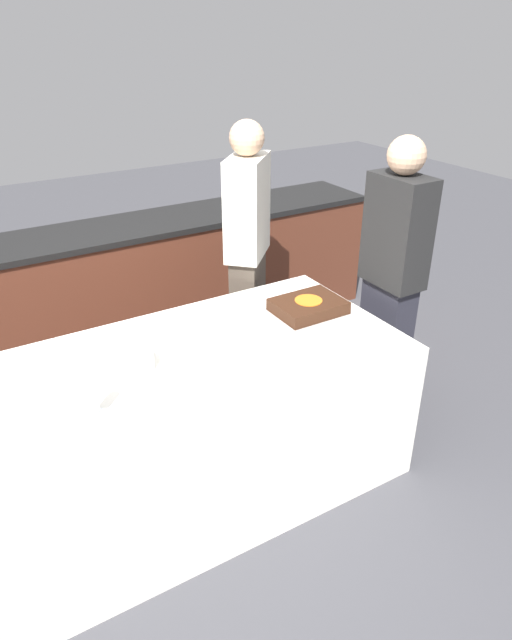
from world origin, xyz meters
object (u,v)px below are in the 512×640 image
object	(u,v)px
cake	(308,307)
person_cutting_cake	(248,257)
plate_stack	(130,361)
person_seated_right	(391,283)
wine_glass	(95,390)

from	to	relation	value
cake	person_cutting_cake	distance (m)	0.65
plate_stack	person_cutting_cake	distance (m)	1.23
person_cutting_cake	person_seated_right	distance (m)	0.89
cake	person_cutting_cake	size ratio (longest dim) A/B	0.24
cake	plate_stack	distance (m)	1.01
cake	wine_glass	world-z (taller)	wine_glass
person_seated_right	wine_glass	bearing A→B (deg)	-83.43
wine_glass	person_cutting_cake	world-z (taller)	person_cutting_cake
cake	plate_stack	xyz separation A→B (m)	(-1.01, -0.04, 0.01)
plate_stack	person_cutting_cake	bearing A→B (deg)	34.19
person_seated_right	cake	bearing A→B (deg)	-100.56
plate_stack	person_cutting_cake	size ratio (longest dim) A/B	0.13
plate_stack	wine_glass	bearing A→B (deg)	-132.62
plate_stack	person_cutting_cake	xyz separation A→B (m)	(1.01, 0.69, 0.06)
person_cutting_cake	cake	bearing A→B (deg)	43.85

